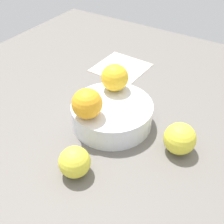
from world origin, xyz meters
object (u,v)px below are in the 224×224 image
(fruit_bowl, at_px, (112,114))
(orange_in_bowl_1, at_px, (87,104))
(folded_napkin, at_px, (121,67))
(orange_in_bowl_0, at_px, (115,78))
(orange_loose_1, at_px, (75,162))
(orange_loose_0, at_px, (180,139))

(fruit_bowl, xyz_separation_m, orange_in_bowl_1, (-0.02, -0.06, 0.06))
(folded_napkin, bearing_deg, orange_in_bowl_0, -63.79)
(orange_in_bowl_0, bearing_deg, folded_napkin, 116.21)
(orange_in_bowl_0, relative_size, orange_loose_1, 1.04)
(orange_in_bowl_1, xyz_separation_m, orange_loose_0, (0.18, 0.06, -0.05))
(orange_loose_1, relative_size, folded_napkin, 0.43)
(orange_in_bowl_1, xyz_separation_m, orange_loose_1, (0.04, -0.10, -0.05))
(orange_loose_1, bearing_deg, folded_napkin, 108.77)
(orange_in_bowl_0, bearing_deg, orange_in_bowl_1, -87.60)
(orange_loose_1, height_order, folded_napkin, orange_loose_1)
(orange_in_bowl_0, height_order, orange_in_bowl_1, same)
(fruit_bowl, height_order, orange_in_bowl_0, orange_in_bowl_0)
(orange_in_bowl_0, distance_m, orange_in_bowl_1, 0.11)
(fruit_bowl, relative_size, orange_loose_1, 3.00)
(orange_in_bowl_1, bearing_deg, orange_loose_1, -67.38)
(fruit_bowl, distance_m, folded_napkin, 0.25)
(orange_in_bowl_1, xyz_separation_m, folded_napkin, (-0.09, 0.29, -0.08))
(orange_in_bowl_1, bearing_deg, fruit_bowl, 69.47)
(orange_in_bowl_0, xyz_separation_m, orange_loose_0, (0.19, -0.05, -0.05))
(orange_in_bowl_0, distance_m, folded_napkin, 0.21)
(fruit_bowl, xyz_separation_m, orange_loose_0, (0.16, -0.00, 0.01))
(orange_in_bowl_0, bearing_deg, fruit_bowl, -63.38)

